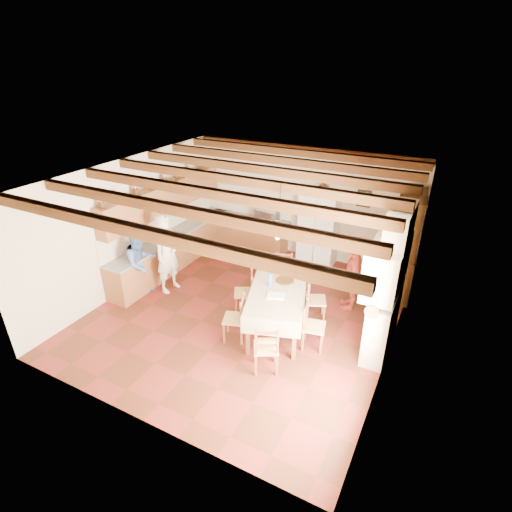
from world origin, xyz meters
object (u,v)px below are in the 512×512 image
Objects in this scene: person_man at (167,254)px; person_woman_red at (352,275)px; chair_right_near at (314,326)px; person_woman_blue at (141,263)px; chair_left_near at (234,318)px; chair_left_far at (244,292)px; hutch at (405,246)px; dining_table at (277,293)px; chair_right_far at (316,299)px; microwave at (267,215)px; chair_end_near at (266,347)px; chair_end_far at (282,274)px; refrigerator at (320,228)px.

person_woman_red is (3.96, 1.22, -0.15)m from person_man.
chair_right_near is 0.59× the size of person_woman_blue.
chair_left_near is 0.59× the size of person_woman_blue.
chair_left_far is 2.45m from person_woman_blue.
person_woman_blue is at bearing -157.55° from hutch.
dining_table is 0.92m from chair_right_far.
chair_left_near is at bearing 115.51° from chair_right_far.
chair_right_far is at bearing 5.40° from chair_right_near.
microwave is at bearing 20.24° from chair_right_far.
chair_right_far is (1.17, 1.34, 0.00)m from chair_left_near.
chair_end_far is at bearing -101.04° from chair_end_near.
chair_end_far is 2.68m from person_man.
person_man reaches higher than chair_left_far.
chair_left_far is (-2.80, -2.35, -0.71)m from hutch.
chair_end_far is (-1.05, 0.65, 0.00)m from chair_right_far.
person_man is at bearing -130.20° from refrigerator.
chair_left_near reaches higher than dining_table.
dining_table is 1.21× the size of person_man.
person_woman_blue is (-3.84, -0.90, 0.34)m from chair_right_far.
chair_end_far is at bearing -50.74° from microwave.
chair_end_near is at bearing 12.43° from chair_left_far.
chair_right_far is 1.84m from chair_end_near.
chair_right_far is at bearing -42.82° from microwave.
microwave is (-1.77, 3.11, 0.26)m from dining_table.
hutch reaches higher than person_man.
refrigerator is 2.76m from chair_right_far.
hutch is 2.48× the size of chair_left_near.
chair_left_far is at bearing 83.35° from chair_right_far.
refrigerator is 1.98× the size of chair_left_near.
person_man is at bearing -159.88° from hutch.
chair_right_near is 1.69m from person_woman_red.
person_woman_red is at bearing -135.27° from chair_end_near.
person_man is at bearing 176.18° from dining_table.
person_man reaches higher than dining_table.
microwave is (1.48, 3.39, 0.25)m from person_woman_blue.
dining_table is 2.87m from person_man.
hutch is 2.48× the size of chair_end_far.
chair_end_far is at bearing 109.57° from dining_table.
person_man is at bearing 70.92° from chair_right_near.
person_woman_blue is 2.71× the size of microwave.
hutch is at bearing -58.05° from person_man.
chair_left_far is at bearing -69.20° from microwave.
person_woman_red reaches higher than microwave.
refrigerator reaches higher than chair_end_near.
chair_right_near is 1.00× the size of chair_end_near.
chair_right_near is (-1.06, -2.79, -0.71)m from hutch.
microwave is at bearing 25.70° from chair_right_near.
microwave is (-3.70, 0.57, -0.12)m from hutch.
person_woman_blue is at bearing -107.65° from chair_left_far.
dining_table is at bearing -72.80° from person_woman_blue.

